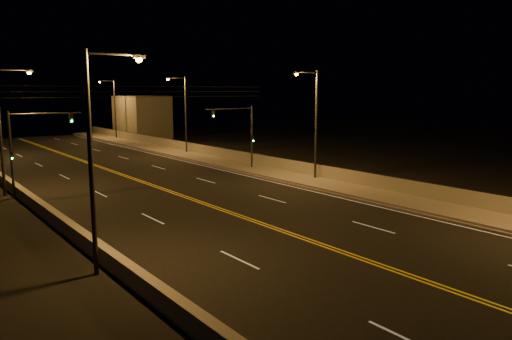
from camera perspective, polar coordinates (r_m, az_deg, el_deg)
road at (r=32.66m, az=-4.93°, el=-4.20°), size 18.00×120.00×0.02m
sidewalk at (r=39.24m, az=8.62°, el=-1.81°), size 3.60×120.00×0.30m
curb at (r=37.97m, az=6.63°, el=-2.25°), size 0.14×120.00×0.15m
parapet_wall at (r=40.29m, az=10.30°, el=-0.63°), size 0.30×120.00×1.00m
jersey_barrier at (r=28.91m, az=-21.24°, el=-5.76°), size 0.45×120.00×0.80m
distant_building_right at (r=82.61m, az=-12.93°, el=5.95°), size 6.00×10.00×6.64m
parapet_rail at (r=40.21m, az=10.32°, el=0.11°), size 0.06×120.00×0.06m
lane_markings at (r=32.59m, az=-4.86°, el=-4.21°), size 17.32×116.00×0.00m
streetlight_1 at (r=41.21m, az=6.61°, el=5.90°), size 2.55×0.28×9.08m
streetlight_2 at (r=59.35m, az=-8.28°, el=6.81°), size 2.55×0.28×9.08m
streetlight_3 at (r=79.81m, az=-16.01°, el=7.11°), size 2.55×0.28×9.08m
streetlight_4 at (r=20.93m, az=-17.72°, el=2.50°), size 2.55×0.28×9.08m
streetlight_5 at (r=39.65m, az=-26.87°, el=4.86°), size 2.55×0.28×9.08m
traffic_signal_right at (r=46.46m, az=-1.49°, el=4.56°), size 5.11×0.31×6.06m
traffic_signal_left at (r=38.89m, az=-24.81°, el=2.84°), size 5.11×0.31×6.06m
overhead_wires at (r=40.20m, az=-12.28°, el=8.74°), size 22.00×0.03×0.83m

